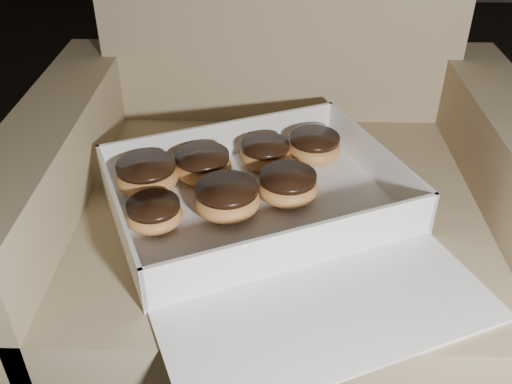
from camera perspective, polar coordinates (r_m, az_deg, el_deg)
The scene contains 14 objects.
floor at distance 1.27m, azimuth -2.47°, elevation -10.30°, with size 4.50×4.50×0.00m, color black.
armchair at distance 1.01m, azimuth 2.35°, elevation -3.69°, with size 0.82×0.69×0.86m.
bakery_box at distance 0.83m, azimuth 1.36°, elevation -2.34°, with size 0.57×0.61×0.07m.
donut_a at distance 0.83m, azimuth -2.93°, elevation -0.70°, with size 0.10×0.10×0.05m.
donut_b at distance 0.97m, azimuth 5.85°, elevation 4.52°, with size 0.09×0.09×0.04m.
donut_c at distance 0.86m, azimuth 3.19°, elevation 0.60°, with size 0.09×0.09×0.05m.
donut_d at distance 0.91m, azimuth -5.35°, elevation 2.67°, with size 0.09×0.09×0.05m.
donut_e at distance 0.90m, azimuth -10.85°, elevation 1.63°, with size 0.10×0.10×0.05m.
donut_f at distance 0.95m, azimuth 0.91°, elevation 3.87°, with size 0.09×0.09×0.04m.
donut_g at distance 0.82m, azimuth -10.15°, elevation -2.15°, with size 0.08×0.08×0.04m.
crumb_a at distance 0.74m, azimuth -8.08°, elevation -8.37°, with size 0.01×0.01×0.00m, color black.
crumb_b at distance 0.83m, azimuth -2.16°, elevation -2.84°, with size 0.01×0.01×0.00m, color black.
crumb_c at distance 0.77m, azimuth -5.20°, elevation -6.48°, with size 0.01×0.01×0.00m, color black.
crumb_d at distance 0.74m, azimuth -9.15°, elevation -9.14°, with size 0.01×0.01×0.00m, color black.
Camera 1 is at (0.08, -0.90, 0.90)m, focal length 40.00 mm.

